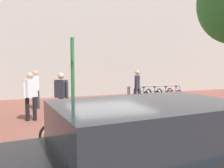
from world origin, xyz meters
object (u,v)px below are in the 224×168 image
object	(u,v)px
person_suited_dark	(137,86)
person_shirt_blue	(31,93)
parking_sign_post	(73,79)
person_suited_navy	(61,94)
bike_rack_cluster	(158,94)
person_casual_tan	(36,87)
bike_at_sign	(75,135)
car_black_suv	(157,159)
bollard_steel	(128,95)

from	to	relation	value
person_suited_dark	person_shirt_blue	bearing A→B (deg)	-165.76
parking_sign_post	person_suited_navy	world-z (taller)	parking_sign_post
bike_rack_cluster	person_suited_dark	bearing A→B (deg)	-147.60
bike_rack_cluster	parking_sign_post	bearing A→B (deg)	-134.41
parking_sign_post	person_casual_tan	xyz separation A→B (m)	(-0.50, 5.83, -0.72)
bike_rack_cluster	person_casual_tan	bearing A→B (deg)	-177.80
parking_sign_post	bike_at_sign	distance (m)	1.37
person_shirt_blue	car_black_suv	world-z (taller)	person_shirt_blue
person_suited_navy	person_suited_dark	xyz separation A→B (m)	(3.82, 1.74, 0.00)
bike_at_sign	person_shirt_blue	world-z (taller)	person_shirt_blue
parking_sign_post	bike_rack_cluster	size ratio (longest dim) A/B	0.99
person_casual_tan	car_black_suv	distance (m)	8.42
parking_sign_post	person_suited_dark	xyz separation A→B (m)	(4.03, 4.85, -0.72)
parking_sign_post	bike_at_sign	bearing A→B (deg)	72.16
person_shirt_blue	person_suited_navy	world-z (taller)	same
bollard_steel	car_black_suv	bearing A→B (deg)	-111.99
bike_rack_cluster	person_casual_tan	distance (m)	6.48
person_suited_dark	car_black_suv	xyz separation A→B (m)	(-3.39, -7.36, -0.23)
person_suited_navy	person_suited_dark	size ratio (longest dim) A/B	1.00
person_suited_dark	car_black_suv	world-z (taller)	person_suited_dark
bike_at_sign	car_black_suv	world-z (taller)	car_black_suv
person_casual_tan	parking_sign_post	bearing A→B (deg)	-85.12
bike_at_sign	person_shirt_blue	distance (m)	3.55
parking_sign_post	bike_at_sign	xyz separation A→B (m)	(0.08, 0.24, -1.35)
person_suited_navy	car_black_suv	world-z (taller)	person_suited_navy
person_shirt_blue	person_suited_navy	distance (m)	1.12
bike_at_sign	person_suited_dark	world-z (taller)	person_suited_dark
person_suited_navy	person_suited_dark	bearing A→B (deg)	24.49
bike_at_sign	bike_rack_cluster	world-z (taller)	bike_at_sign
person_suited_dark	car_black_suv	distance (m)	8.11
bike_at_sign	car_black_suv	bearing A→B (deg)	-78.56
bollard_steel	person_suited_dark	size ratio (longest dim) A/B	0.52
bollard_steel	person_suited_navy	bearing A→B (deg)	-147.26
bike_at_sign	bike_rack_cluster	distance (m)	8.27
parking_sign_post	bollard_steel	bearing A→B (deg)	54.77
parking_sign_post	car_black_suv	bearing A→B (deg)	-75.78
person_shirt_blue	car_black_suv	size ratio (longest dim) A/B	0.39
person_shirt_blue	person_casual_tan	size ratio (longest dim) A/B	1.00
bike_rack_cluster	bollard_steel	bearing A→B (deg)	-163.65
bike_rack_cluster	person_suited_navy	xyz separation A→B (m)	(-5.75, -2.96, 0.64)
person_shirt_blue	person_casual_tan	distance (m)	2.22
person_suited_navy	person_shirt_blue	bearing A→B (deg)	152.58
person_shirt_blue	parking_sign_post	bearing A→B (deg)	-77.66
person_casual_tan	bike_rack_cluster	bearing A→B (deg)	2.20
bike_at_sign	bike_rack_cluster	bearing A→B (deg)	44.80
bike_rack_cluster	bollard_steel	xyz separation A→B (m)	(-2.10, -0.61, 0.10)
person_suited_dark	car_black_suv	bearing A→B (deg)	-114.72
person_suited_navy	car_black_suv	bearing A→B (deg)	-85.60
person_shirt_blue	bollard_steel	bearing A→B (deg)	21.48
person_suited_navy	bike_at_sign	bearing A→B (deg)	-92.50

